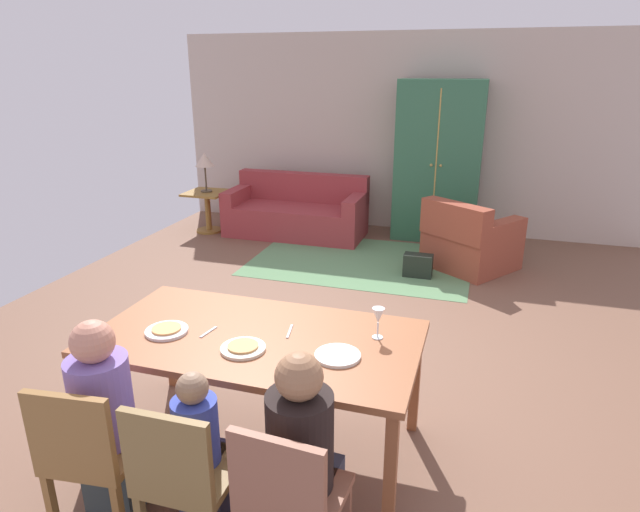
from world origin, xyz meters
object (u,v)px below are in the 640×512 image
armoire (438,162)px  plate_near_woman (338,356)px  plate_near_child (243,348)px  couch (297,213)px  table_lamp (204,161)px  dining_chair_child (183,472)px  plate_near_man (167,331)px  dining_chair_woman (289,498)px  side_table (208,206)px  person_woman (303,467)px  dining_chair_man (89,450)px  wine_glass (378,317)px  person_child (202,459)px  person_man (110,424)px  armchair (469,242)px  dining_table (257,345)px  handbag (418,266)px

armoire → plate_near_woman: bearing=-90.5°
plate_near_child → couch: (-1.30, 4.52, -0.47)m
table_lamp → dining_chair_child: bearing=-62.7°
plate_near_man → dining_chair_woman: size_ratio=0.29×
plate_near_woman → side_table: 5.21m
armoire → table_lamp: 3.18m
person_woman → table_lamp: 5.69m
dining_chair_man → armoire: size_ratio=0.41×
plate_near_child → wine_glass: (0.68, 0.36, 0.12)m
plate_near_child → person_child: person_child is taller
couch → side_table: (-1.25, -0.26, 0.08)m
dining_chair_child → dining_chair_woman: 0.51m
dining_chair_child → armoire: 5.66m
side_table → table_lamp: table_lamp is taller
plate_near_woman → person_man: person_man is taller
dining_chair_child → person_child: size_ratio=0.94×
armoire → dining_chair_woman: bearing=-90.5°
person_child → plate_near_man: bearing=132.4°
wine_glass → armchair: size_ratio=0.16×
plate_near_man → dining_chair_man: 0.79m
dining_table → wine_glass: size_ratio=10.14×
couch → armchair: (2.37, -0.70, 0.02)m
armchair → handbag: armchair is taller
dining_chair_man → armoire: armoire is taller
dining_chair_woman → couch: (-1.82, 5.20, -0.19)m
dining_table → person_woman: (0.52, -0.68, -0.18)m
side_table → plate_near_child: bearing=-59.1°
person_child → armoire: armoire is taller
dining_chair_man → couch: (-0.79, 5.20, -0.19)m
dining_chair_man → table_lamp: (-2.04, 4.94, 0.52)m
plate_near_man → person_child: person_child is taller
handbag → dining_table: bearing=-99.8°
dining_chair_man → dining_chair_woman: (1.02, -0.00, 0.00)m
dining_chair_man → person_child: person_child is taller
wine_glass → table_lamp: 5.07m
person_child → couch: (-1.30, 5.03, -0.13)m
plate_near_child → armchair: armchair is taller
plate_near_man → armoire: armoire is taller
dining_table → handbag: bearing=80.2°
couch → plate_near_child: bearing=-73.9°
plate_near_man → table_lamp: bearing=115.8°
person_child → armchair: 4.46m
plate_near_child → handbag: 3.47m
plate_near_child → person_woman: person_woman is taller
table_lamp → wine_glass: bearing=-50.4°
dining_chair_woman → wine_glass: bearing=80.9°
plate_near_man → table_lamp: size_ratio=0.46×
person_man → handbag: person_man is taller
plate_near_man → person_man: person_man is taller
person_child → armoire: bearing=84.1°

